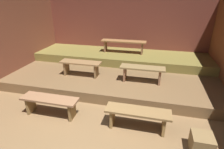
{
  "coord_description": "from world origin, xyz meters",
  "views": [
    {
      "loc": [
        1.11,
        -2.0,
        2.37
      ],
      "look_at": [
        0.09,
        2.2,
        0.47
      ],
      "focal_mm": 28.76,
      "sensor_mm": 36.0,
      "label": 1
    }
  ],
  "objects_px": {
    "bench_floor_left": "(50,102)",
    "bench_floor_right": "(138,115)",
    "wooden_crate_floor": "(201,144)",
    "bench_lower_right": "(142,71)",
    "bench_middle_center": "(124,43)",
    "bench_lower_left": "(81,65)"
  },
  "relations": [
    {
      "from": "bench_floor_left",
      "to": "bench_floor_right",
      "type": "height_order",
      "value": "same"
    },
    {
      "from": "bench_floor_right",
      "to": "wooden_crate_floor",
      "type": "distance_m",
      "value": 1.14
    },
    {
      "from": "bench_floor_left",
      "to": "bench_lower_right",
      "type": "height_order",
      "value": "bench_lower_right"
    },
    {
      "from": "bench_floor_left",
      "to": "bench_middle_center",
      "type": "relative_size",
      "value": 0.8
    },
    {
      "from": "bench_floor_left",
      "to": "bench_lower_left",
      "type": "height_order",
      "value": "bench_lower_left"
    },
    {
      "from": "wooden_crate_floor",
      "to": "bench_lower_right",
      "type": "bearing_deg",
      "value": 121.34
    },
    {
      "from": "bench_lower_left",
      "to": "bench_middle_center",
      "type": "relative_size",
      "value": 0.75
    },
    {
      "from": "bench_floor_left",
      "to": "bench_middle_center",
      "type": "distance_m",
      "value": 3.38
    },
    {
      "from": "bench_lower_left",
      "to": "bench_middle_center",
      "type": "bearing_deg",
      "value": 60.8
    },
    {
      "from": "bench_floor_right",
      "to": "bench_middle_center",
      "type": "xyz_separation_m",
      "value": [
        -0.86,
        3.18,
        0.55
      ]
    },
    {
      "from": "bench_lower_left",
      "to": "bench_floor_left",
      "type": "bearing_deg",
      "value": -92.38
    },
    {
      "from": "bench_lower_left",
      "to": "bench_lower_right",
      "type": "height_order",
      "value": "same"
    },
    {
      "from": "bench_middle_center",
      "to": "bench_floor_right",
      "type": "bearing_deg",
      "value": -74.82
    },
    {
      "from": "bench_lower_left",
      "to": "wooden_crate_floor",
      "type": "height_order",
      "value": "bench_lower_left"
    },
    {
      "from": "bench_lower_right",
      "to": "wooden_crate_floor",
      "type": "bearing_deg",
      "value": -58.66
    },
    {
      "from": "bench_middle_center",
      "to": "bench_lower_right",
      "type": "bearing_deg",
      "value": -63.94
    },
    {
      "from": "bench_floor_right",
      "to": "bench_lower_right",
      "type": "xyz_separation_m",
      "value": [
        -0.06,
        1.55,
        0.27
      ]
    },
    {
      "from": "bench_floor_left",
      "to": "bench_floor_right",
      "type": "relative_size",
      "value": 1.0
    },
    {
      "from": "bench_lower_right",
      "to": "bench_floor_left",
      "type": "bearing_deg",
      "value": -138.93
    },
    {
      "from": "bench_lower_left",
      "to": "wooden_crate_floor",
      "type": "xyz_separation_m",
      "value": [
        2.85,
        -1.88,
        -0.42
      ]
    },
    {
      "from": "bench_floor_right",
      "to": "bench_middle_center",
      "type": "distance_m",
      "value": 3.34
    },
    {
      "from": "bench_floor_left",
      "to": "bench_lower_right",
      "type": "bearing_deg",
      "value": 41.07
    }
  ]
}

